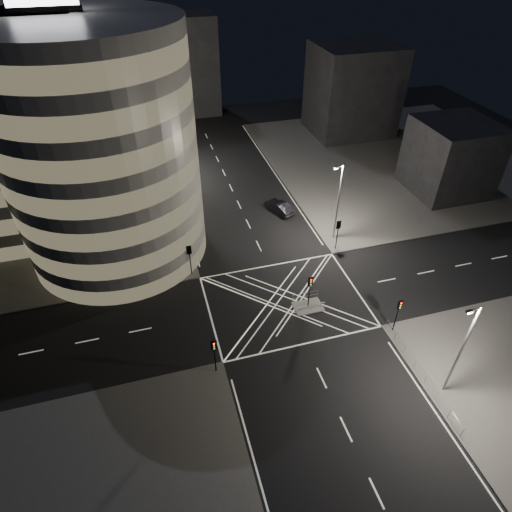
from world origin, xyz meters
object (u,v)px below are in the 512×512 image
object	(u,v)px
street_lamp_left_far	(159,147)
sedan	(279,207)
street_lamp_right_far	(338,200)
traffic_signal_island	(310,286)
street_lamp_left_near	(175,211)
traffic_signal_fl	(190,255)
central_island	(308,306)
traffic_signal_nr	(398,310)
traffic_signal_nl	(214,350)
street_lamp_right_near	(461,349)
traffic_signal_fr	(338,230)

from	to	relation	value
street_lamp_left_far	sedan	xyz separation A→B (m)	(14.29, -13.34, -4.77)
street_lamp_left_far	street_lamp_right_far	world-z (taller)	same
traffic_signal_island	street_lamp_right_far	xyz separation A→B (m)	(7.44, 10.50, 2.63)
street_lamp_left_near	traffic_signal_fl	bearing A→B (deg)	-83.03
central_island	street_lamp_left_far	distance (m)	33.95
street_lamp_left_near	sedan	bearing A→B (deg)	18.05
traffic_signal_fl	street_lamp_right_far	size ratio (longest dim) A/B	0.40
traffic_signal_nr	traffic_signal_fl	bearing A→B (deg)	142.31
sedan	traffic_signal_nl	bearing A→B (deg)	38.31
street_lamp_left_near	sedan	size ratio (longest dim) A/B	2.14
street_lamp_left_near	traffic_signal_island	bearing A→B (deg)	-49.73
central_island	traffic_signal_island	world-z (taller)	traffic_signal_island
sedan	street_lamp_right_near	bearing A→B (deg)	77.01
traffic_signal_nr	sedan	size ratio (longest dim) A/B	0.85
traffic_signal_fr	sedan	size ratio (longest dim) A/B	0.85
street_lamp_right_near	sedan	distance (m)	31.36
traffic_signal_fl	street_lamp_left_far	xyz separation A→B (m)	(-0.64, 23.20, 2.63)
traffic_signal_fr	traffic_signal_island	world-z (taller)	same
traffic_signal_island	street_lamp_left_far	distance (m)	33.61
traffic_signal_nr	street_lamp_right_near	world-z (taller)	street_lamp_right_near
traffic_signal_nr	street_lamp_right_far	size ratio (longest dim) A/B	0.40
traffic_signal_nr	central_island	bearing A→B (deg)	142.07
traffic_signal_nr	street_lamp_left_near	distance (m)	26.32
traffic_signal_island	street_lamp_left_near	size ratio (longest dim) A/B	0.40
sedan	central_island	bearing A→B (deg)	59.58
street_lamp_left_far	traffic_signal_island	bearing A→B (deg)	-70.05
traffic_signal_fl	traffic_signal_island	world-z (taller)	same
traffic_signal_nr	street_lamp_left_far	size ratio (longest dim) A/B	0.40
street_lamp_left_far	street_lamp_right_near	size ratio (longest dim) A/B	1.00
street_lamp_left_near	street_lamp_right_far	world-z (taller)	same
central_island	street_lamp_right_near	world-z (taller)	street_lamp_right_near
street_lamp_right_far	traffic_signal_nl	bearing A→B (deg)	-139.09
central_island	traffic_signal_nl	xyz separation A→B (m)	(-10.80, -5.30, 2.84)
traffic_signal_fr	traffic_signal_nr	size ratio (longest dim) A/B	1.00
traffic_signal_island	street_lamp_left_near	xyz separation A→B (m)	(-11.44, 13.50, 2.63)
traffic_signal_island	street_lamp_right_far	distance (m)	13.13
traffic_signal_fl	traffic_signal_island	size ratio (longest dim) A/B	1.00
central_island	sedan	xyz separation A→B (m)	(2.85, 18.16, 0.70)
central_island	traffic_signal_nl	world-z (taller)	traffic_signal_nl
traffic_signal_fl	central_island	bearing A→B (deg)	-37.54
traffic_signal_fr	traffic_signal_nr	distance (m)	13.60
central_island	traffic_signal_fl	distance (m)	13.91
traffic_signal_nl	street_lamp_left_far	distance (m)	36.90
central_island	traffic_signal_fl	size ratio (longest dim) A/B	0.75
traffic_signal_fl	traffic_signal_fr	xyz separation A→B (m)	(17.60, 0.00, 0.00)
central_island	traffic_signal_island	distance (m)	2.84
traffic_signal_fr	traffic_signal_fl	bearing A→B (deg)	180.00
central_island	street_lamp_left_far	xyz separation A→B (m)	(-11.44, 31.50, 5.47)
traffic_signal_fr	street_lamp_left_far	distance (m)	29.63
traffic_signal_fl	traffic_signal_nr	world-z (taller)	same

